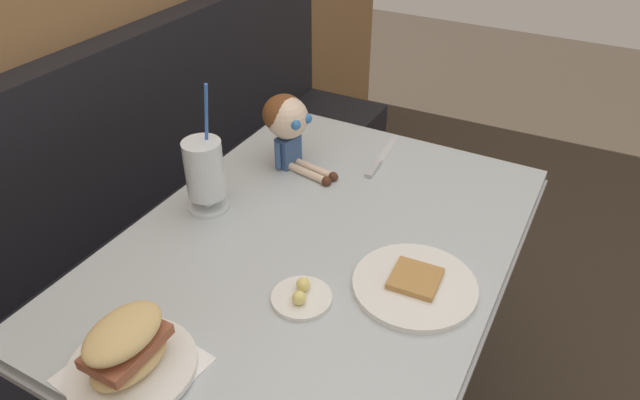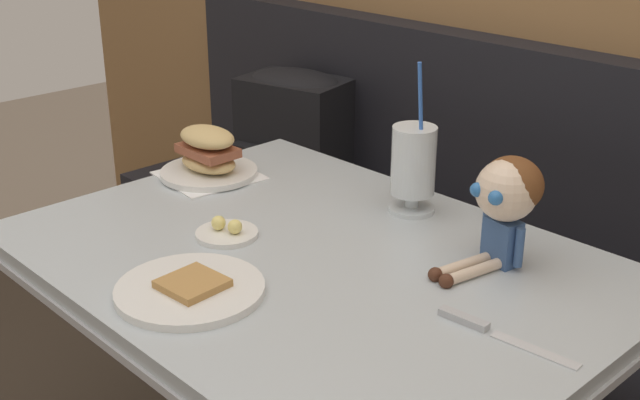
{
  "view_description": "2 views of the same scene",
  "coord_description": "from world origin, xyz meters",
  "px_view_note": "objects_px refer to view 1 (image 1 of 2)",
  "views": [
    {
      "loc": [
        -0.87,
        -0.3,
        1.54
      ],
      "look_at": [
        0.06,
        0.2,
        0.81
      ],
      "focal_mm": 32.19,
      "sensor_mm": 36.0,
      "label": 1
    },
    {
      "loc": [
        0.98,
        -0.74,
        1.41
      ],
      "look_at": [
        -0.02,
        0.21,
        0.83
      ],
      "focal_mm": 46.24,
      "sensor_mm": 36.0,
      "label": 2
    }
  ],
  "objects_px": {
    "sandwich_plate": "(128,352)",
    "butter_knife": "(377,163)",
    "butter_saucer": "(301,296)",
    "seated_doll": "(287,122)",
    "milkshake_glass": "(205,172)",
    "toast_plate": "(415,285)"
  },
  "relations": [
    {
      "from": "sandwich_plate",
      "to": "butter_saucer",
      "type": "distance_m",
      "value": 0.33
    },
    {
      "from": "butter_knife",
      "to": "seated_doll",
      "type": "xyz_separation_m",
      "value": [
        -0.11,
        0.21,
        0.12
      ]
    },
    {
      "from": "milkshake_glass",
      "to": "sandwich_plate",
      "type": "xyz_separation_m",
      "value": [
        -0.45,
        -0.18,
        -0.06
      ]
    },
    {
      "from": "seated_doll",
      "to": "butter_knife",
      "type": "bearing_deg",
      "value": -61.6
    },
    {
      "from": "sandwich_plate",
      "to": "butter_knife",
      "type": "xyz_separation_m",
      "value": [
        0.82,
        -0.09,
        -0.04
      ]
    },
    {
      "from": "toast_plate",
      "to": "sandwich_plate",
      "type": "relative_size",
      "value": 1.12
    },
    {
      "from": "toast_plate",
      "to": "butter_knife",
      "type": "relative_size",
      "value": 1.06
    },
    {
      "from": "butter_saucer",
      "to": "butter_knife",
      "type": "relative_size",
      "value": 0.51
    },
    {
      "from": "sandwich_plate",
      "to": "milkshake_glass",
      "type": "bearing_deg",
      "value": 21.84
    },
    {
      "from": "sandwich_plate",
      "to": "butter_saucer",
      "type": "bearing_deg",
      "value": -30.82
    },
    {
      "from": "milkshake_glass",
      "to": "seated_doll",
      "type": "xyz_separation_m",
      "value": [
        0.26,
        -0.06,
        0.03
      ]
    },
    {
      "from": "sandwich_plate",
      "to": "butter_saucer",
      "type": "xyz_separation_m",
      "value": [
        0.28,
        -0.17,
        -0.04
      ]
    },
    {
      "from": "toast_plate",
      "to": "butter_saucer",
      "type": "height_order",
      "value": "butter_saucer"
    },
    {
      "from": "butter_saucer",
      "to": "butter_knife",
      "type": "xyz_separation_m",
      "value": [
        0.54,
        0.07,
        -0.0
      ]
    },
    {
      "from": "toast_plate",
      "to": "milkshake_glass",
      "type": "height_order",
      "value": "milkshake_glass"
    },
    {
      "from": "milkshake_glass",
      "to": "sandwich_plate",
      "type": "height_order",
      "value": "milkshake_glass"
    },
    {
      "from": "toast_plate",
      "to": "sandwich_plate",
      "type": "xyz_separation_m",
      "value": [
        -0.42,
        0.35,
        0.04
      ]
    },
    {
      "from": "toast_plate",
      "to": "butter_knife",
      "type": "distance_m",
      "value": 0.48
    },
    {
      "from": "sandwich_plate",
      "to": "butter_knife",
      "type": "distance_m",
      "value": 0.83
    },
    {
      "from": "butter_saucer",
      "to": "seated_doll",
      "type": "distance_m",
      "value": 0.53
    },
    {
      "from": "butter_saucer",
      "to": "butter_knife",
      "type": "bearing_deg",
      "value": 7.89
    },
    {
      "from": "toast_plate",
      "to": "sandwich_plate",
      "type": "height_order",
      "value": "sandwich_plate"
    }
  ]
}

